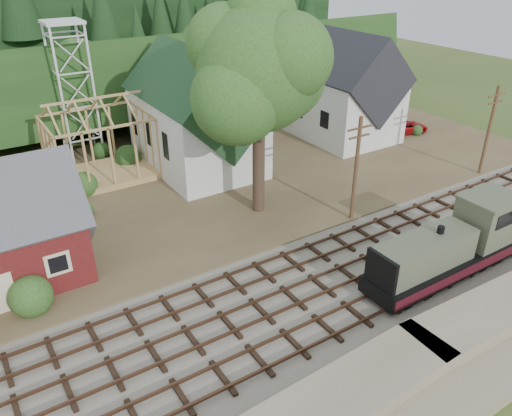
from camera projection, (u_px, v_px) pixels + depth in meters
ground at (322, 289)px, 29.59m from camera, size 140.00×140.00×0.00m
embankment at (437, 383)px, 23.28m from camera, size 64.00×5.00×1.60m
railroad_bed at (322, 288)px, 29.55m from camera, size 64.00×11.00×0.16m
village_flat at (189, 180)px, 42.88m from camera, size 64.00×26.00×0.30m
hillside at (102, 111)px, 60.77m from camera, size 70.00×28.96×12.74m
ridge at (68, 83)px, 72.65m from camera, size 80.00×20.00×12.00m
church at (197, 114)px, 42.71m from camera, size 8.40×15.17×13.00m
farmhouse at (344, 93)px, 49.97m from camera, size 8.40×10.80×10.60m
timber_frame at (100, 145)px, 41.53m from camera, size 8.20×6.20×6.99m
lattice_tower at (67, 50)px, 42.79m from camera, size 3.20×3.20×12.12m
big_tree at (260, 77)px, 33.29m from camera, size 10.90×8.40×14.70m
telegraph_pole_near at (356, 168)px, 34.78m from camera, size 2.20×0.28×8.00m
telegraph_pole_far at (489, 130)px, 41.91m from camera, size 2.20×0.28×8.00m
locomotive at (451, 248)px, 29.92m from camera, size 11.12×2.78×4.47m
car_blue at (64, 235)px, 33.38m from camera, size 2.88×3.64×1.16m
car_red at (407, 127)px, 52.68m from camera, size 4.97×3.06×1.28m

